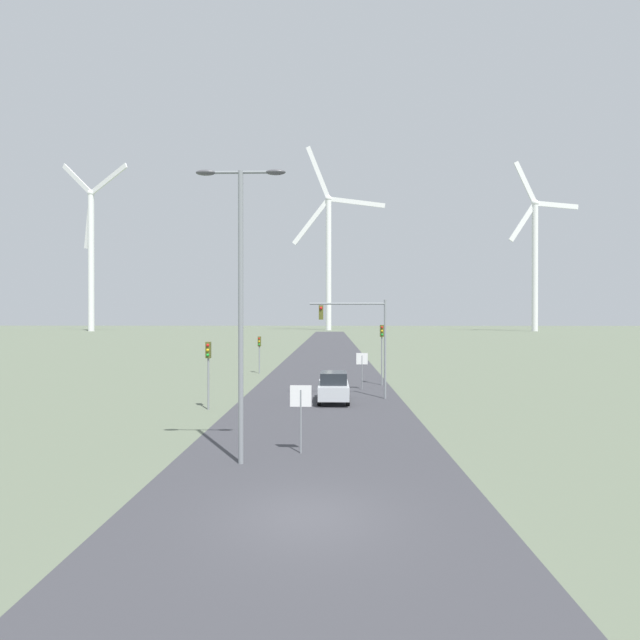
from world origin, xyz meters
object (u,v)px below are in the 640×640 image
at_px(traffic_light_post_mid_left, 259,346).
at_px(stop_sign_far, 362,364).
at_px(traffic_light_mast_overhead, 359,328).
at_px(wind_turbine_left, 329,249).
at_px(stop_sign_near, 301,406).
at_px(traffic_light_post_near_right, 382,341).
at_px(wind_turbine_far_left, 91,247).
at_px(car_approaching, 333,387).
at_px(traffic_light_post_near_left, 208,360).
at_px(wind_turbine_center, 535,254).
at_px(streetlamp, 241,280).

bearing_deg(traffic_light_post_mid_left, stop_sign_far, -48.60).
xyz_separation_m(traffic_light_mast_overhead, wind_turbine_left, (-2.91, 170.03, 28.24)).
distance_m(stop_sign_near, traffic_light_post_near_right, 19.66).
distance_m(traffic_light_mast_overhead, wind_turbine_far_left, 179.95).
bearing_deg(car_approaching, traffic_light_post_near_left, -159.33).
bearing_deg(wind_turbine_left, stop_sign_near, -89.99).
xyz_separation_m(wind_turbine_left, wind_turbine_center, (77.01, -13.80, -3.82)).
bearing_deg(car_approaching, traffic_light_post_mid_left, 113.71).
distance_m(traffic_light_post_near_left, car_approaching, 7.64).
xyz_separation_m(traffic_light_post_near_right, traffic_light_mast_overhead, (-2.06, -6.25, 1.14)).
xyz_separation_m(streetlamp, wind_turbine_center, (78.99, 170.32, 22.48)).
relative_size(traffic_light_post_near_left, wind_turbine_left, 0.05).
distance_m(traffic_light_post_mid_left, wind_turbine_center, 166.56).
bearing_deg(wind_turbine_far_left, traffic_light_mast_overhead, -59.07).
distance_m(traffic_light_post_mid_left, wind_turbine_far_left, 164.29).
relative_size(streetlamp, traffic_light_post_mid_left, 3.04).
bearing_deg(streetlamp, traffic_light_post_mid_left, 96.97).
distance_m(traffic_light_post_near_right, traffic_light_post_mid_left, 12.92).
bearing_deg(streetlamp, stop_sign_near, 34.40).
bearing_deg(traffic_light_post_near_left, stop_sign_far, 41.54).
xyz_separation_m(traffic_light_mast_overhead, car_approaching, (-1.61, -1.35, -3.53)).
relative_size(traffic_light_post_near_left, traffic_light_post_near_right, 0.83).
height_order(stop_sign_far, traffic_light_post_mid_left, traffic_light_post_mid_left).
xyz_separation_m(stop_sign_near, traffic_light_post_near_left, (-5.67, 8.75, 0.97)).
xyz_separation_m(stop_sign_far, traffic_light_post_mid_left, (-8.74, 9.92, 0.67)).
xyz_separation_m(traffic_light_post_mid_left, traffic_light_mast_overhead, (8.31, -13.91, 1.97)).
distance_m(traffic_light_post_near_left, wind_turbine_left, 176.64).
relative_size(streetlamp, wind_turbine_far_left, 0.16).
xyz_separation_m(stop_sign_near, wind_turbine_left, (-0.03, 182.75, 30.90)).
distance_m(stop_sign_far, traffic_light_post_mid_left, 13.24).
xyz_separation_m(stop_sign_near, traffic_light_post_near_right, (4.95, 18.97, 1.52)).
bearing_deg(traffic_light_post_near_right, streetlamp, -108.87).
height_order(stop_sign_near, traffic_light_post_mid_left, traffic_light_post_mid_left).
distance_m(streetlamp, wind_turbine_center, 189.09).
relative_size(stop_sign_near, wind_turbine_left, 0.03).
bearing_deg(wind_turbine_far_left, stop_sign_far, -58.28).
bearing_deg(traffic_light_post_near_left, traffic_light_mast_overhead, 24.89).
height_order(stop_sign_far, traffic_light_mast_overhead, traffic_light_mast_overhead).
bearing_deg(stop_sign_far, streetlamp, -106.40).
xyz_separation_m(stop_sign_far, traffic_light_post_near_right, (1.63, 2.26, 1.50)).
distance_m(traffic_light_post_near_left, wind_turbine_far_left, 179.48).
xyz_separation_m(streetlamp, traffic_light_post_near_left, (-3.66, 10.12, -3.64)).
bearing_deg(wind_turbine_center, streetlamp, -114.88).
bearing_deg(traffic_light_mast_overhead, traffic_light_post_mid_left, 120.86).
relative_size(traffic_light_post_near_left, wind_turbine_center, 0.06).
bearing_deg(traffic_light_mast_overhead, wind_turbine_center, 64.62).
height_order(traffic_light_post_near_right, wind_turbine_far_left, wind_turbine_far_left).
height_order(traffic_light_mast_overhead, car_approaching, traffic_light_mast_overhead).
height_order(streetlamp, traffic_light_post_near_left, streetlamp).
bearing_deg(wind_turbine_far_left, wind_turbine_left, 11.13).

